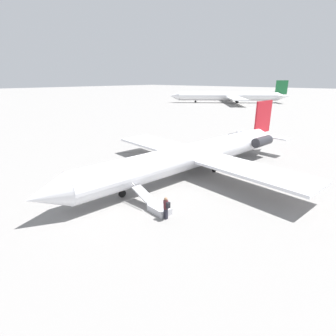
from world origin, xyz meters
name	(u,v)px	position (x,y,z in m)	size (l,w,h in m)	color
ground_plane	(190,175)	(0.00, 0.00, 0.00)	(600.00, 600.00, 0.00)	gray
airplane_main	(197,154)	(-0.99, 0.13, 2.11)	(32.98, 25.25, 7.07)	silver
airplane_taxiing_distant	(230,96)	(-82.40, -40.27, 2.72)	(35.06, 42.02, 9.18)	white
boarding_stairs	(156,206)	(8.36, 2.85, 0.38)	(1.50, 4.11, 1.74)	#B2B2B7
passenger	(166,207)	(8.81, 4.31, 1.00)	(0.36, 0.55, 1.74)	#23232D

